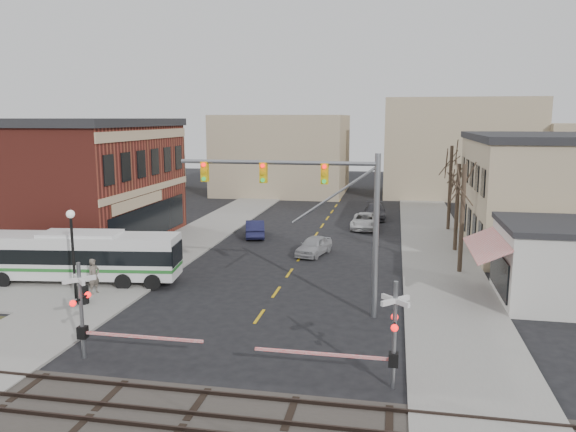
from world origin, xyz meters
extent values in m
plane|color=black|center=(0.00, 0.00, 0.00)|extent=(160.00, 160.00, 0.00)
cube|color=gray|center=(-9.50, 20.00, 0.06)|extent=(5.00, 60.00, 0.12)
cube|color=gray|center=(9.50, 20.00, 0.06)|extent=(5.00, 60.00, 0.12)
cube|color=#332D28|center=(0.00, -8.00, 0.03)|extent=(160.00, 5.00, 0.06)
cube|color=#2D231E|center=(0.00, -7.52, 0.12)|extent=(160.00, 0.08, 0.14)
cube|color=#2D231E|center=(0.00, -6.08, 0.12)|extent=(160.00, 0.08, 0.14)
cube|color=#2D231E|center=(0.00, -8.48, 0.12)|extent=(160.00, 0.08, 0.14)
cube|color=tan|center=(-11.95, 16.00, 4.30)|extent=(0.10, 15.00, 0.50)
cube|color=tan|center=(-11.95, 16.00, 8.40)|extent=(0.10, 15.00, 0.70)
cube|color=black|center=(-11.95, 16.00, 1.80)|extent=(0.08, 13.00, 2.60)
cube|color=red|center=(11.20, 7.00, 3.00)|extent=(1.68, 6.00, 0.87)
cylinder|color=#382B21|center=(10.50, 12.00, 3.50)|extent=(0.28, 0.28, 6.75)
cylinder|color=#382B21|center=(10.80, 18.00, 3.27)|extent=(0.28, 0.28, 6.30)
cylinder|color=#382B21|center=(11.00, 26.00, 3.72)|extent=(0.28, 0.28, 7.20)
cube|color=silver|center=(-11.57, 5.61, 1.68)|extent=(11.51, 3.94, 2.47)
cube|color=black|center=(-11.57, 5.61, 1.83)|extent=(11.56, 3.99, 0.85)
cube|color=#246E29|center=(-11.57, 5.61, 1.08)|extent=(11.56, 3.99, 0.19)
cylinder|color=black|center=(-11.57, 5.61, 0.47)|extent=(1.26, 2.55, 0.94)
cylinder|color=gray|center=(5.52, 3.03, 4.00)|extent=(0.28, 0.28, 8.00)
cylinder|color=gray|center=(0.68, 3.03, 7.50)|extent=(9.69, 0.20, 0.20)
cube|color=gold|center=(3.02, 3.03, 7.00)|extent=(0.35, 0.30, 1.00)
cube|color=gold|center=(0.02, 3.03, 7.00)|extent=(0.35, 0.30, 1.00)
cube|color=gold|center=(-2.98, 3.03, 7.00)|extent=(0.35, 0.30, 1.00)
cylinder|color=gray|center=(-5.85, -4.01, 2.00)|extent=(0.16, 0.16, 4.00)
cube|color=silver|center=(-5.85, -4.01, 3.30)|extent=(1.00, 1.00, 0.18)
cube|color=silver|center=(-5.85, -4.01, 3.30)|extent=(1.00, 1.00, 0.18)
sphere|color=#FF0C0C|center=(-5.85, -4.56, 2.50)|extent=(0.26, 0.26, 0.26)
sphere|color=#FF0C0C|center=(-5.85, -3.46, 2.50)|extent=(0.26, 0.26, 0.26)
cube|color=black|center=(-5.85, -4.01, 1.10)|extent=(0.35, 0.35, 0.50)
cube|color=#FF0C0C|center=(-3.25, -4.01, 1.10)|extent=(5.00, 0.10, 0.10)
cylinder|color=gray|center=(6.48, -4.30, 2.00)|extent=(0.16, 0.16, 4.00)
cube|color=silver|center=(6.48, -4.30, 3.30)|extent=(1.00, 1.00, 0.18)
cube|color=silver|center=(6.48, -4.30, 3.30)|extent=(1.00, 1.00, 0.18)
sphere|color=#FF0C0C|center=(6.48, -4.85, 2.50)|extent=(0.26, 0.26, 0.26)
sphere|color=#FF0C0C|center=(6.48, -3.75, 2.50)|extent=(0.26, 0.26, 0.26)
cube|color=black|center=(6.48, -4.30, 1.10)|extent=(0.35, 0.35, 0.50)
cube|color=#FF0C0C|center=(3.88, -4.30, 1.10)|extent=(5.00, 0.10, 0.10)
cylinder|color=black|center=(-10.22, 2.58, 2.33)|extent=(0.14, 0.14, 4.42)
sphere|color=silver|center=(-10.22, 2.58, 4.69)|extent=(0.44, 0.44, 0.44)
cylinder|color=black|center=(-9.39, 1.90, 0.58)|extent=(0.60, 0.60, 0.91)
imported|color=#9A9A9E|center=(0.82, 15.03, 0.67)|extent=(2.51, 4.21, 1.34)
imported|color=#161839|center=(-4.81, 20.23, 0.70)|extent=(2.53, 4.52, 1.41)
imported|color=silver|center=(3.86, 25.43, 0.68)|extent=(2.40, 4.94, 1.35)
imported|color=#444449|center=(4.53, 30.63, 0.72)|extent=(2.24, 5.04, 1.44)
imported|color=#645A50|center=(-9.69, 3.59, 1.09)|extent=(0.68, 0.83, 1.94)
imported|color=#2E3451|center=(-9.42, 8.10, 1.07)|extent=(1.12, 1.01, 1.90)
camera|label=1|loc=(6.32, -23.54, 9.61)|focal=35.00mm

